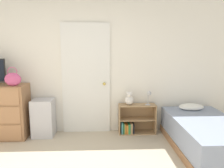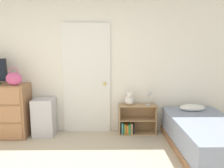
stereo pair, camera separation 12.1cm
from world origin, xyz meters
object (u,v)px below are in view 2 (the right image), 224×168
at_px(desk_lamp, 149,95).
at_px(bed, 206,136).
at_px(handbag, 14,79).
at_px(teddy_bear, 129,99).
at_px(bookshelf, 134,121).
at_px(storage_bin, 44,117).

bearing_deg(desk_lamp, bed, -43.13).
distance_m(handbag, teddy_bear, 2.09).
bearing_deg(handbag, bookshelf, 6.79).
height_order(handbag, storage_bin, handbag).
height_order(handbag, teddy_bear, handbag).
distance_m(bookshelf, teddy_bear, 0.45).
bearing_deg(bookshelf, handbag, -173.21).
bearing_deg(bed, handbag, 170.67).
height_order(bookshelf, desk_lamp, desk_lamp).
bearing_deg(teddy_bear, storage_bin, -178.04).
relative_size(storage_bin, bookshelf, 0.99).
height_order(teddy_bear, bed, teddy_bear).
relative_size(handbag, desk_lamp, 1.21).
relative_size(handbag, teddy_bear, 1.29).
relative_size(teddy_bear, desk_lamp, 0.94).
height_order(storage_bin, desk_lamp, desk_lamp).
distance_m(bookshelf, desk_lamp, 0.58).
relative_size(bookshelf, desk_lamp, 2.60).
height_order(handbag, desk_lamp, handbag).
xyz_separation_m(bookshelf, bed, (1.04, -0.78, 0.01)).
bearing_deg(bed, teddy_bear, 146.17).
relative_size(teddy_bear, bed, 0.14).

